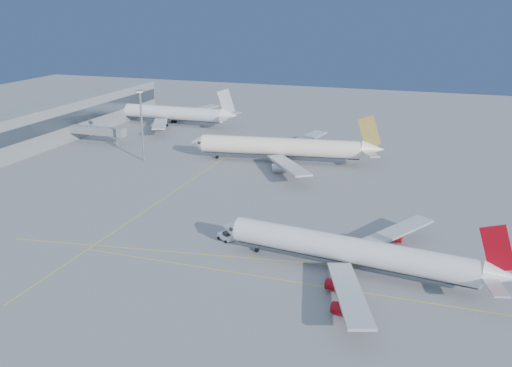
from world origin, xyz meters
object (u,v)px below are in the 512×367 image
at_px(airliner_virgin, 356,252).
at_px(airliner_third, 170,113).
at_px(airliner_etihad, 285,147).
at_px(light_mast, 142,120).
at_px(pushback_tug, 226,236).

bearing_deg(airliner_virgin, airliner_third, 137.94).
bearing_deg(airliner_etihad, light_mast, -171.14).
distance_m(airliner_third, light_mast, 61.35).
xyz_separation_m(airliner_etihad, airliner_third, (-65.85, 43.56, -0.06)).
distance_m(airliner_etihad, airliner_third, 78.96).
bearing_deg(airliner_etihad, airliner_third, 138.70).
height_order(airliner_virgin, pushback_tug, airliner_virgin).
xyz_separation_m(airliner_virgin, pushback_tug, (-31.04, 6.65, -3.56)).
bearing_deg(airliner_etihad, pushback_tug, -92.99).
relative_size(airliner_virgin, airliner_etihad, 0.92).
height_order(airliner_etihad, pushback_tug, airliner_etihad).
distance_m(airliner_virgin, airliner_third, 157.50).
bearing_deg(pushback_tug, light_mast, 165.18).
xyz_separation_m(airliner_virgin, light_mast, (-83.73, 61.78, 9.94)).
distance_m(airliner_virgin, pushback_tug, 31.94).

